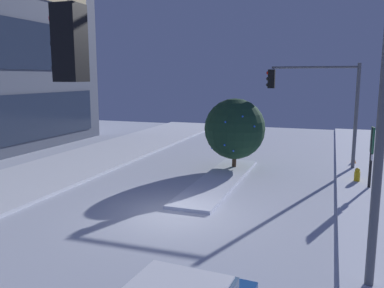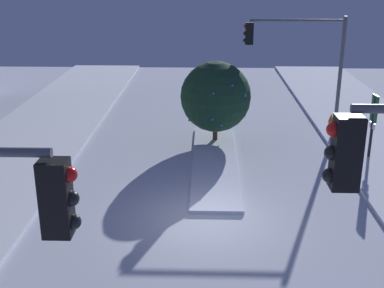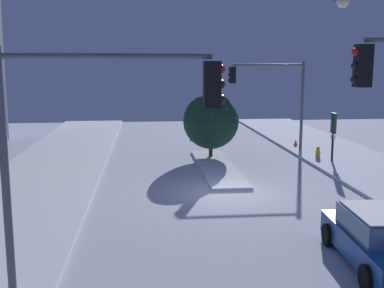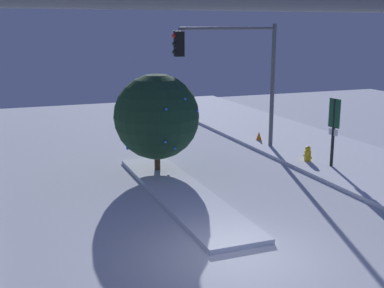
% 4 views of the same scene
% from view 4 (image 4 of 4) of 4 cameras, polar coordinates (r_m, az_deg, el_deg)
% --- Properties ---
extents(ground, '(52.00, 52.00, 0.00)m').
position_cam_4_polar(ground, '(12.28, 5.20, -12.85)').
color(ground, silver).
extents(median_strip, '(9.00, 1.80, 0.14)m').
position_cam_4_polar(median_strip, '(16.56, -1.28, -5.54)').
color(median_strip, silver).
rests_on(median_strip, ground).
extents(traffic_light_corner_near_right, '(0.32, 4.73, 5.51)m').
position_cam_4_polar(traffic_light_corner_near_right, '(21.46, 4.62, 9.14)').
color(traffic_light_corner_near_right, '#565960').
rests_on(traffic_light_corner_near_right, ground).
extents(fire_hydrant, '(0.48, 0.26, 0.75)m').
position_cam_4_polar(fire_hydrant, '(20.59, 12.98, -1.29)').
color(fire_hydrant, gold).
rests_on(fire_hydrant, ground).
extents(parking_info_sign, '(0.55, 0.12, 2.75)m').
position_cam_4_polar(parking_info_sign, '(19.79, 15.78, 2.09)').
color(parking_info_sign, black).
rests_on(parking_info_sign, ground).
extents(decorated_tree_median, '(3.16, 3.16, 3.73)m').
position_cam_4_polar(decorated_tree_median, '(18.55, -4.03, 3.11)').
color(decorated_tree_median, '#473323').
rests_on(decorated_tree_median, ground).
extents(construction_cone, '(0.36, 0.36, 0.55)m').
position_cam_4_polar(construction_cone, '(24.02, 7.59, 0.77)').
color(construction_cone, orange).
rests_on(construction_cone, ground).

